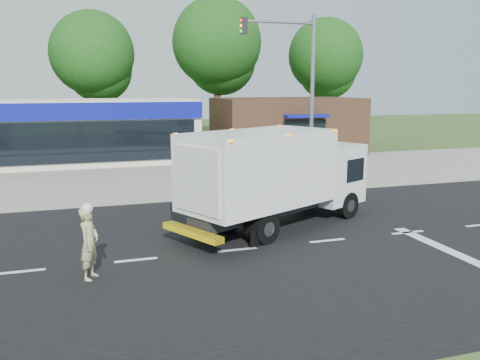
# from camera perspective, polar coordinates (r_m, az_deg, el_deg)

# --- Properties ---
(ground) EXTENTS (120.00, 120.00, 0.00)m
(ground) POSITION_cam_1_polar(r_m,az_deg,el_deg) (16.49, 9.75, -6.78)
(ground) COLOR #385123
(ground) RESTS_ON ground
(road_asphalt) EXTENTS (60.00, 14.00, 0.02)m
(road_asphalt) POSITION_cam_1_polar(r_m,az_deg,el_deg) (16.48, 9.75, -6.76)
(road_asphalt) COLOR black
(road_asphalt) RESTS_ON ground
(sidewalk) EXTENTS (60.00, 2.40, 0.12)m
(sidewalk) POSITION_cam_1_polar(r_m,az_deg,el_deg) (23.81, 0.68, -1.09)
(sidewalk) COLOR gray
(sidewalk) RESTS_ON ground
(parking_apron) EXTENTS (60.00, 9.00, 0.02)m
(parking_apron) POSITION_cam_1_polar(r_m,az_deg,el_deg) (29.29, -2.89, 1.00)
(parking_apron) COLOR gray
(parking_apron) RESTS_ON ground
(lane_markings) EXTENTS (55.20, 7.00, 0.01)m
(lane_markings) POSITION_cam_1_polar(r_m,az_deg,el_deg) (16.05, 16.32, -7.48)
(lane_markings) COLOR silver
(lane_markings) RESTS_ON road_asphalt
(ems_box_truck) EXTENTS (7.97, 5.49, 3.42)m
(ems_box_truck) POSITION_cam_1_polar(r_m,az_deg,el_deg) (17.35, 4.02, 0.91)
(ems_box_truck) COLOR black
(ems_box_truck) RESTS_ON ground
(emergency_worker) EXTENTS (0.70, 0.81, 1.99)m
(emergency_worker) POSITION_cam_1_polar(r_m,az_deg,el_deg) (13.48, -16.58, -6.70)
(emergency_worker) COLOR tan
(emergency_worker) RESTS_ON ground
(retail_strip_mall) EXTENTS (18.00, 6.20, 4.00)m
(retail_strip_mall) POSITION_cam_1_polar(r_m,az_deg,el_deg) (34.02, -20.48, 5.08)
(retail_strip_mall) COLOR beige
(retail_strip_mall) RESTS_ON ground
(brown_storefront) EXTENTS (10.00, 6.70, 4.00)m
(brown_storefront) POSITION_cam_1_polar(r_m,az_deg,el_deg) (36.93, 5.27, 6.06)
(brown_storefront) COLOR #382316
(brown_storefront) RESTS_ON ground
(traffic_signal_pole) EXTENTS (3.51, 0.25, 8.00)m
(traffic_signal_pole) POSITION_cam_1_polar(r_m,az_deg,el_deg) (23.62, 6.70, 10.62)
(traffic_signal_pole) COLOR gray
(traffic_signal_pole) RESTS_ON ground
(background_trees) EXTENTS (36.77, 7.39, 12.10)m
(background_trees) POSITION_cam_1_polar(r_m,az_deg,el_deg) (42.67, -9.15, 13.81)
(background_trees) COLOR #332114
(background_trees) RESTS_ON ground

